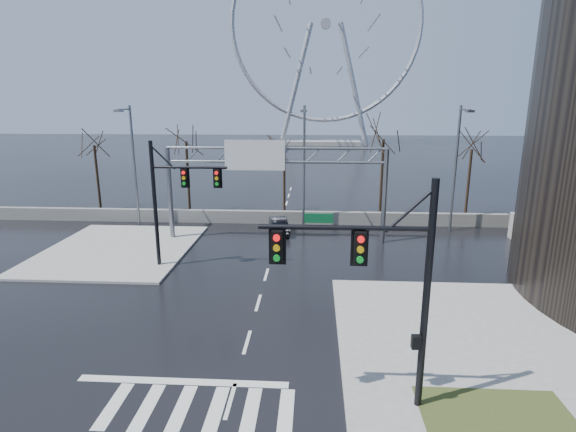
# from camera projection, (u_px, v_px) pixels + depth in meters

# --- Properties ---
(ground) EXTENTS (260.00, 260.00, 0.00)m
(ground) POSITION_uv_depth(u_px,v_px,m) (247.00, 342.00, 19.69)
(ground) COLOR black
(ground) RESTS_ON ground
(sidewalk_right_ext) EXTENTS (12.00, 10.00, 0.15)m
(sidewalk_right_ext) POSITION_uv_depth(u_px,v_px,m) (465.00, 325.00, 21.04)
(sidewalk_right_ext) COLOR gray
(sidewalk_right_ext) RESTS_ON ground
(sidewalk_far) EXTENTS (10.00, 12.00, 0.15)m
(sidewalk_far) POSITION_uv_depth(u_px,v_px,m) (119.00, 249.00, 31.91)
(sidewalk_far) COLOR gray
(sidewalk_far) RESTS_ON ground
(grass_strip) EXTENTS (5.00, 4.00, 0.02)m
(grass_strip) POSITION_uv_depth(u_px,v_px,m) (504.00, 427.00, 14.30)
(grass_strip) COLOR #2C3917
(grass_strip) RESTS_ON sidewalk_near
(barrier_wall) EXTENTS (52.00, 0.50, 1.10)m
(barrier_wall) POSITION_uv_depth(u_px,v_px,m) (281.00, 217.00, 38.91)
(barrier_wall) COLOR slate
(barrier_wall) RESTS_ON ground
(signal_mast_near) EXTENTS (5.52, 0.41, 8.00)m
(signal_mast_near) POSITION_uv_depth(u_px,v_px,m) (385.00, 275.00, 14.29)
(signal_mast_near) COLOR black
(signal_mast_near) RESTS_ON ground
(signal_mast_far) EXTENTS (4.72, 0.41, 8.00)m
(signal_mast_far) POSITION_uv_depth(u_px,v_px,m) (172.00, 193.00, 27.51)
(signal_mast_far) COLOR black
(signal_mast_far) RESTS_ON ground
(sign_gantry) EXTENTS (16.36, 0.40, 7.60)m
(sign_gantry) POSITION_uv_depth(u_px,v_px,m) (270.00, 173.00, 32.92)
(sign_gantry) COLOR slate
(sign_gantry) RESTS_ON ground
(streetlight_left) EXTENTS (0.50, 2.55, 10.00)m
(streetlight_left) POSITION_uv_depth(u_px,v_px,m) (132.00, 157.00, 36.51)
(streetlight_left) COLOR slate
(streetlight_left) RESTS_ON ground
(streetlight_mid) EXTENTS (0.50, 2.55, 10.00)m
(streetlight_mid) POSITION_uv_depth(u_px,v_px,m) (304.00, 158.00, 35.71)
(streetlight_mid) COLOR slate
(streetlight_mid) RESTS_ON ground
(streetlight_right) EXTENTS (0.50, 2.55, 10.00)m
(streetlight_right) POSITION_uv_depth(u_px,v_px,m) (457.00, 160.00, 35.02)
(streetlight_right) COLOR slate
(streetlight_right) RESTS_ON ground
(tree_far_left) EXTENTS (3.50, 3.50, 7.00)m
(tree_far_left) POSITION_uv_depth(u_px,v_px,m) (95.00, 153.00, 42.58)
(tree_far_left) COLOR black
(tree_far_left) RESTS_ON ground
(tree_left) EXTENTS (3.75, 3.75, 7.50)m
(tree_left) POSITION_uv_depth(u_px,v_px,m) (187.00, 150.00, 41.48)
(tree_left) COLOR black
(tree_left) RESTS_ON ground
(tree_center) EXTENTS (3.25, 3.25, 6.50)m
(tree_center) POSITION_uv_depth(u_px,v_px,m) (284.00, 158.00, 42.13)
(tree_center) COLOR black
(tree_center) RESTS_ON ground
(tree_right) EXTENTS (3.90, 3.90, 7.80)m
(tree_right) POSITION_uv_depth(u_px,v_px,m) (383.00, 148.00, 40.39)
(tree_right) COLOR black
(tree_right) RESTS_ON ground
(tree_far_right) EXTENTS (3.40, 3.40, 6.80)m
(tree_far_right) POSITION_uv_depth(u_px,v_px,m) (471.00, 157.00, 40.61)
(tree_far_right) COLOR black
(tree_far_right) RESTS_ON ground
(ferris_wheel) EXTENTS (45.00, 6.00, 50.91)m
(ferris_wheel) POSITION_uv_depth(u_px,v_px,m) (326.00, 32.00, 104.92)
(ferris_wheel) COLOR gray
(ferris_wheel) RESTS_ON ground
(car) EXTENTS (2.07, 3.94, 1.24)m
(car) POSITION_uv_depth(u_px,v_px,m) (279.00, 226.00, 35.99)
(car) COLOR black
(car) RESTS_ON ground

